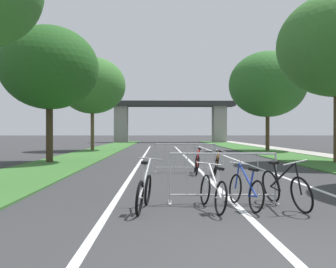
% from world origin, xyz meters
% --- Properties ---
extents(grass_verge_left, '(3.13, 59.06, 0.05)m').
position_xyz_m(grass_verge_left, '(-6.10, 24.16, 0.03)').
color(grass_verge_left, '#386B2D').
rests_on(grass_verge_left, ground).
extents(grass_verge_right, '(3.13, 59.06, 0.05)m').
position_xyz_m(grass_verge_right, '(6.10, 24.16, 0.03)').
color(grass_verge_right, '#386B2D').
rests_on(grass_verge_right, ground).
extents(sidewalk_path_right, '(1.67, 59.06, 0.08)m').
position_xyz_m(sidewalk_path_right, '(8.50, 24.16, 0.04)').
color(sidewalk_path_right, '#ADA89E').
rests_on(sidewalk_path_right, ground).
extents(lane_stripe_center, '(0.14, 34.17, 0.01)m').
position_xyz_m(lane_stripe_center, '(0.00, 17.08, 0.00)').
color(lane_stripe_center, silver).
rests_on(lane_stripe_center, ground).
extents(lane_stripe_right_lane, '(0.14, 34.17, 0.01)m').
position_xyz_m(lane_stripe_right_lane, '(2.49, 17.08, 0.00)').
color(lane_stripe_right_lane, silver).
rests_on(lane_stripe_right_lane, ground).
extents(lane_stripe_left_lane, '(0.14, 34.17, 0.01)m').
position_xyz_m(lane_stripe_left_lane, '(-2.49, 17.08, 0.00)').
color(lane_stripe_left_lane, silver).
rests_on(lane_stripe_left_lane, ground).
extents(overpass_bridge, '(17.97, 3.31, 5.76)m').
position_xyz_m(overpass_bridge, '(0.00, 48.81, 3.92)').
color(overpass_bridge, '#2D2D30').
rests_on(overpass_bridge, ground).
extents(tree_left_cypress_far, '(4.63, 4.63, 6.49)m').
position_xyz_m(tree_left_cypress_far, '(-6.77, 14.08, 4.51)').
color(tree_left_cypress_far, '#3D2D1E').
rests_on(tree_left_cypress_far, ground).
extents(tree_left_maple_mid, '(5.18, 5.18, 7.30)m').
position_xyz_m(tree_left_maple_mid, '(-6.79, 25.50, 5.09)').
color(tree_left_maple_mid, brown).
rests_on(tree_left_maple_mid, ground).
extents(tree_right_pine_near, '(5.86, 5.86, 7.59)m').
position_xyz_m(tree_right_pine_near, '(6.70, 24.44, 5.09)').
color(tree_right_pine_near, '#4C3823').
rests_on(tree_right_pine_near, ground).
extents(crowd_barrier_nearest, '(2.24, 0.50, 1.05)m').
position_xyz_m(crowd_barrier_nearest, '(-0.25, 3.84, 0.52)').
color(crowd_barrier_nearest, '#ADADB2').
rests_on(crowd_barrier_nearest, ground).
extents(crowd_barrier_second, '(2.25, 0.55, 1.05)m').
position_xyz_m(crowd_barrier_second, '(-0.62, 9.73, 0.52)').
color(crowd_barrier_second, '#ADADB2').
rests_on(crowd_barrier_second, ground).
extents(bicycle_white_0, '(0.54, 1.61, 0.88)m').
position_xyz_m(bicycle_white_0, '(-0.53, 3.26, 0.35)').
color(bicycle_white_0, black).
rests_on(bicycle_white_0, ground).
extents(bicycle_black_1, '(0.54, 1.76, 0.97)m').
position_xyz_m(bicycle_black_1, '(0.89, 3.40, 0.38)').
color(bicycle_black_1, black).
rests_on(bicycle_black_1, ground).
extents(bicycle_orange_2, '(0.59, 1.65, 0.87)m').
position_xyz_m(bicycle_orange_2, '(0.45, 9.21, 0.35)').
color(bicycle_orange_2, black).
rests_on(bicycle_orange_2, ground).
extents(bicycle_blue_3, '(0.44, 1.59, 0.87)m').
position_xyz_m(bicycle_blue_3, '(0.13, 3.43, 0.35)').
color(bicycle_blue_3, black).
rests_on(bicycle_blue_3, ground).
extents(bicycle_silver_4, '(0.48, 1.59, 0.97)m').
position_xyz_m(bicycle_silver_4, '(-1.83, 3.25, 0.36)').
color(bicycle_silver_4, black).
rests_on(bicycle_silver_4, ground).
extents(bicycle_red_5, '(0.44, 1.63, 0.93)m').
position_xyz_m(bicycle_red_5, '(-0.23, 9.26, 0.37)').
color(bicycle_red_5, black).
rests_on(bicycle_red_5, ground).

